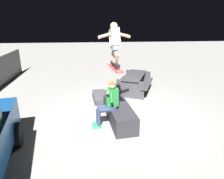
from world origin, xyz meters
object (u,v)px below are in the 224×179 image
object	(u,v)px
ledge_box_main	(119,113)
person_sitting_on_ledge	(108,102)
picnic_table_back	(134,80)
kicker_ramp	(104,99)
skateboard	(115,68)
skater_airborne	(115,42)

from	to	relation	value
ledge_box_main	person_sitting_on_ledge	distance (m)	0.66
picnic_table_back	kicker_ramp	bearing A→B (deg)	122.66
kicker_ramp	picnic_table_back	world-z (taller)	picnic_table_back
ledge_box_main	person_sitting_on_ledge	bearing A→B (deg)	125.89
skateboard	picnic_table_back	xyz separation A→B (m)	(2.62, -1.07, -1.19)
skateboard	skater_airborne	world-z (taller)	skater_airborne
ledge_box_main	picnic_table_back	bearing A→B (deg)	-20.44
skateboard	picnic_table_back	distance (m)	3.07
ledge_box_main	picnic_table_back	world-z (taller)	picnic_table_back
skater_airborne	ledge_box_main	bearing A→B (deg)	-64.77
picnic_table_back	ledge_box_main	bearing A→B (deg)	159.56
person_sitting_on_ledge	kicker_ramp	xyz separation A→B (m)	(1.91, 0.03, -0.69)
ledge_box_main	skateboard	bearing A→B (deg)	131.86
skateboard	skater_airborne	distance (m)	0.69
kicker_ramp	skater_airborne	bearing A→B (deg)	-172.72
ledge_box_main	skateboard	xyz separation A→B (m)	(-0.13, 0.14, 1.43)
person_sitting_on_ledge	skateboard	bearing A→B (deg)	-58.92
ledge_box_main	skater_airborne	world-z (taller)	skater_airborne
skateboard	kicker_ramp	distance (m)	2.43
skateboard	kicker_ramp	size ratio (longest dim) A/B	0.93
person_sitting_on_ledge	kicker_ramp	distance (m)	2.03
skater_airborne	person_sitting_on_ledge	bearing A→B (deg)	132.71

